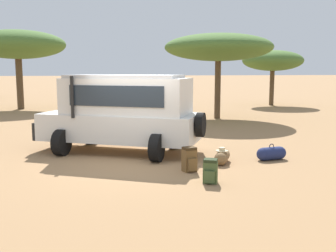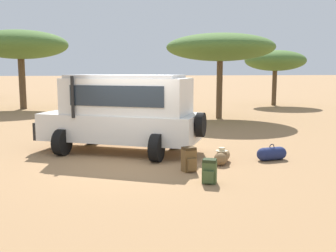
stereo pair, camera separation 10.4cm
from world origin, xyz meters
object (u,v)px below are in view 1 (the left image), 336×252
at_px(duffel_bag_soft_canvas, 271,153).
at_px(acacia_tree_far_right, 273,61).
at_px(backpack_beside_front_wheel, 190,160).
at_px(acacia_tree_right_mid, 218,48).
at_px(safari_vehicle, 123,112).
at_px(backpack_cluster_center, 210,171).
at_px(duffel_bag_low_black_case, 222,157).
at_px(acacia_tree_centre_back, 18,45).

relative_size(duffel_bag_soft_canvas, acacia_tree_far_right, 0.21).
relative_size(backpack_beside_front_wheel, acacia_tree_right_mid, 0.11).
height_order(acacia_tree_right_mid, acacia_tree_far_right, acacia_tree_right_mid).
bearing_deg(backpack_beside_front_wheel, safari_vehicle, 118.48).
relative_size(backpack_cluster_center, duffel_bag_low_black_case, 0.64).
distance_m(duffel_bag_low_black_case, acacia_tree_far_right, 19.25).
bearing_deg(backpack_beside_front_wheel, duffel_bag_soft_canvas, 17.38).
distance_m(safari_vehicle, acacia_tree_far_right, 18.92).
distance_m(duffel_bag_low_black_case, acacia_tree_centre_back, 19.36).
bearing_deg(safari_vehicle, duffel_bag_soft_canvas, -24.74).
bearing_deg(duffel_bag_soft_canvas, backpack_beside_front_wheel, -162.62).
bearing_deg(duffel_bag_soft_canvas, duffel_bag_low_black_case, -175.92).
xyz_separation_m(acacia_tree_right_mid, acacia_tree_far_right, (6.31, 6.72, -0.52)).
xyz_separation_m(duffel_bag_soft_canvas, acacia_tree_far_right, (7.81, 16.45, 3.03)).
xyz_separation_m(safari_vehicle, duffel_bag_low_black_case, (2.61, -2.02, -1.11)).
relative_size(acacia_tree_centre_back, acacia_tree_right_mid, 1.05).
bearing_deg(acacia_tree_centre_back, acacia_tree_right_mid, -32.63).
distance_m(backpack_beside_front_wheel, duffel_bag_low_black_case, 1.34).
xyz_separation_m(acacia_tree_centre_back, acacia_tree_right_mid, (11.27, -7.21, -0.45)).
xyz_separation_m(safari_vehicle, acacia_tree_right_mid, (5.63, 7.82, 2.45)).
relative_size(acacia_tree_right_mid, acacia_tree_far_right, 1.31).
bearing_deg(acacia_tree_right_mid, duffel_bag_low_black_case, -107.10).
bearing_deg(safari_vehicle, backpack_beside_front_wheel, -61.52).
relative_size(duffel_bag_low_black_case, duffel_bag_soft_canvas, 0.95).
relative_size(backpack_beside_front_wheel, acacia_tree_far_right, 0.14).
relative_size(backpack_cluster_center, acacia_tree_centre_back, 0.09).
bearing_deg(duffel_bag_low_black_case, acacia_tree_centre_back, 115.80).
bearing_deg(backpack_cluster_center, acacia_tree_centre_back, 111.26).
distance_m(duffel_bag_soft_canvas, acacia_tree_far_right, 18.46).
distance_m(backpack_beside_front_wheel, acacia_tree_far_right, 20.41).
xyz_separation_m(backpack_beside_front_wheel, duffel_bag_soft_canvas, (2.65, 0.83, -0.12)).
bearing_deg(acacia_tree_centre_back, backpack_cluster_center, -68.74).
bearing_deg(acacia_tree_right_mid, backpack_cluster_center, -108.61).
relative_size(backpack_beside_front_wheel, duffel_bag_soft_canvas, 0.69).
bearing_deg(duffel_bag_soft_canvas, backpack_cluster_center, -141.59).
height_order(duffel_bag_soft_canvas, acacia_tree_centre_back, acacia_tree_centre_back).
bearing_deg(duffel_bag_soft_canvas, acacia_tree_right_mid, 81.26).
height_order(duffel_bag_low_black_case, acacia_tree_right_mid, acacia_tree_right_mid).
bearing_deg(acacia_tree_far_right, duffel_bag_soft_canvas, -115.39).
xyz_separation_m(backpack_beside_front_wheel, acacia_tree_far_right, (10.46, 17.28, 2.91)).
xyz_separation_m(duffel_bag_low_black_case, duffel_bag_soft_canvas, (1.53, 0.11, 0.00)).
xyz_separation_m(safari_vehicle, backpack_beside_front_wheel, (1.48, -2.74, -0.98)).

